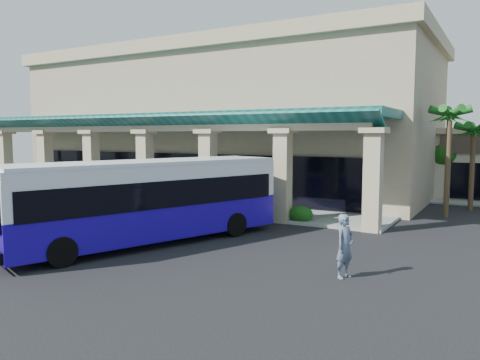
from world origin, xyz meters
The scene contains 9 objects.
ground centered at (0.00, 0.00, 0.00)m, with size 110.00×110.00×0.00m, color black.
main_building centered at (-8.00, 16.00, 5.67)m, with size 30.80×14.80×11.35m, color tan, non-canonical shape.
arcade centered at (-8.00, 6.80, 2.85)m, with size 30.00×6.20×5.70m, color #0D4F4B, non-canonical shape.
palm_0 centered at (8.50, 11.00, 3.30)m, with size 2.40×2.40×6.60m, color #175718, non-canonical shape.
palm_1 centered at (9.50, 14.00, 2.90)m, with size 2.40×2.40×5.80m, color #175718, non-canonical shape.
palm_2 centered at (-22.50, 6.50, 3.10)m, with size 2.40×2.40×6.20m, color #175718, non-canonical shape.
broadleaf_tree centered at (7.50, 19.00, 2.41)m, with size 2.60×2.60×4.81m, color #13460F, non-canonical shape.
transit_bus centered at (-1.32, -1.68, 1.69)m, with size 2.82×12.10×3.38m, color #1B06A1, non-canonical shape.
pedestrian centered at (7.04, -2.25, 0.99)m, with size 0.72×0.48×1.99m, color slate.
Camera 1 is at (11.27, -16.13, 4.40)m, focal length 35.00 mm.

